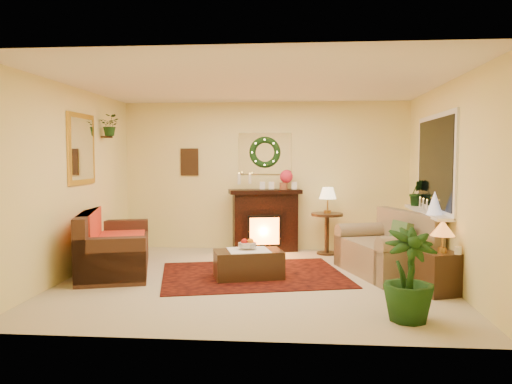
# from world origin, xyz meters

# --- Properties ---
(floor) EXTENTS (5.00, 5.00, 0.00)m
(floor) POSITION_xyz_m (0.00, 0.00, 0.00)
(floor) COLOR beige
(floor) RESTS_ON ground
(ceiling) EXTENTS (5.00, 5.00, 0.00)m
(ceiling) POSITION_xyz_m (0.00, 0.00, 2.60)
(ceiling) COLOR white
(ceiling) RESTS_ON ground
(wall_back) EXTENTS (5.00, 5.00, 0.00)m
(wall_back) POSITION_xyz_m (0.00, 2.25, 1.30)
(wall_back) COLOR #EFD88C
(wall_back) RESTS_ON ground
(wall_front) EXTENTS (5.00, 5.00, 0.00)m
(wall_front) POSITION_xyz_m (0.00, -2.25, 1.30)
(wall_front) COLOR #EFD88C
(wall_front) RESTS_ON ground
(wall_left) EXTENTS (4.50, 4.50, 0.00)m
(wall_left) POSITION_xyz_m (-2.50, 0.00, 1.30)
(wall_left) COLOR #EFD88C
(wall_left) RESTS_ON ground
(wall_right) EXTENTS (4.50, 4.50, 0.00)m
(wall_right) POSITION_xyz_m (2.50, 0.00, 1.30)
(wall_right) COLOR #EFD88C
(wall_right) RESTS_ON ground
(area_rug) EXTENTS (2.85, 2.39, 0.01)m
(area_rug) POSITION_xyz_m (-0.03, 0.24, 0.01)
(area_rug) COLOR #650406
(area_rug) RESTS_ON floor
(sofa) EXTENTS (1.42, 2.19, 0.87)m
(sofa) POSITION_xyz_m (-2.04, 0.38, 0.43)
(sofa) COLOR brown
(sofa) RESTS_ON floor
(red_throw) EXTENTS (0.86, 1.39, 0.02)m
(red_throw) POSITION_xyz_m (-2.11, 0.51, 0.46)
(red_throw) COLOR red
(red_throw) RESTS_ON sofa
(fireplace) EXTENTS (1.15, 0.59, 1.01)m
(fireplace) POSITION_xyz_m (0.02, 2.04, 0.55)
(fireplace) COLOR black
(fireplace) RESTS_ON floor
(poinsettia) EXTENTS (0.22, 0.22, 0.22)m
(poinsettia) POSITION_xyz_m (0.38, 2.04, 1.30)
(poinsettia) COLOR red
(poinsettia) RESTS_ON fireplace
(mantel_candle_a) EXTENTS (0.06, 0.06, 0.19)m
(mantel_candle_a) POSITION_xyz_m (-0.43, 1.98, 1.26)
(mantel_candle_a) COLOR white
(mantel_candle_a) RESTS_ON fireplace
(mantel_candle_b) EXTENTS (0.05, 0.05, 0.16)m
(mantel_candle_b) POSITION_xyz_m (-0.24, 2.00, 1.26)
(mantel_candle_b) COLOR beige
(mantel_candle_b) RESTS_ON fireplace
(mantel_mirror) EXTENTS (0.92, 0.02, 0.72)m
(mantel_mirror) POSITION_xyz_m (0.00, 2.23, 1.70)
(mantel_mirror) COLOR white
(mantel_mirror) RESTS_ON wall_back
(wreath) EXTENTS (0.55, 0.11, 0.55)m
(wreath) POSITION_xyz_m (0.00, 2.19, 1.72)
(wreath) COLOR #194719
(wreath) RESTS_ON wall_back
(wall_art) EXTENTS (0.32, 0.03, 0.48)m
(wall_art) POSITION_xyz_m (-1.35, 2.23, 1.55)
(wall_art) COLOR #381E11
(wall_art) RESTS_ON wall_back
(gold_mirror) EXTENTS (0.03, 0.84, 1.00)m
(gold_mirror) POSITION_xyz_m (-2.48, 0.30, 1.75)
(gold_mirror) COLOR gold
(gold_mirror) RESTS_ON wall_left
(hanging_plant) EXTENTS (0.33, 0.28, 0.36)m
(hanging_plant) POSITION_xyz_m (-2.34, 1.05, 1.97)
(hanging_plant) COLOR #194719
(hanging_plant) RESTS_ON wall_left
(loveseat) EXTENTS (1.32, 1.71, 0.87)m
(loveseat) POSITION_xyz_m (1.80, 0.45, 0.42)
(loveseat) COLOR #A89F87
(loveseat) RESTS_ON floor
(window_frame) EXTENTS (0.03, 1.86, 1.36)m
(window_frame) POSITION_xyz_m (2.48, 0.55, 1.55)
(window_frame) COLOR white
(window_frame) RESTS_ON wall_right
(window_glass) EXTENTS (0.02, 1.70, 1.22)m
(window_glass) POSITION_xyz_m (2.47, 0.55, 1.55)
(window_glass) COLOR black
(window_glass) RESTS_ON wall_right
(window_sill) EXTENTS (0.22, 1.86, 0.04)m
(window_sill) POSITION_xyz_m (2.38, 0.55, 0.87)
(window_sill) COLOR white
(window_sill) RESTS_ON wall_right
(mini_tree) EXTENTS (0.21, 0.21, 0.31)m
(mini_tree) POSITION_xyz_m (2.35, 0.06, 1.04)
(mini_tree) COLOR white
(mini_tree) RESTS_ON window_sill
(sill_plant) EXTENTS (0.29, 0.23, 0.53)m
(sill_plant) POSITION_xyz_m (2.40, 1.23, 1.08)
(sill_plant) COLOR #19361C
(sill_plant) RESTS_ON window_sill
(side_table_round) EXTENTS (0.62, 0.62, 0.69)m
(side_table_round) POSITION_xyz_m (1.07, 1.84, 0.33)
(side_table_round) COLOR black
(side_table_round) RESTS_ON floor
(lamp_cream) EXTENTS (0.29, 0.29, 0.44)m
(lamp_cream) POSITION_xyz_m (1.08, 1.87, 0.88)
(lamp_cream) COLOR beige
(lamp_cream) RESTS_ON side_table_round
(end_table_square) EXTENTS (0.54, 0.54, 0.51)m
(end_table_square) POSITION_xyz_m (2.26, -0.54, 0.27)
(end_table_square) COLOR #412212
(end_table_square) RESTS_ON floor
(lamp_tiffany) EXTENTS (0.28, 0.28, 0.41)m
(lamp_tiffany) POSITION_xyz_m (2.28, -0.58, 0.74)
(lamp_tiffany) COLOR orange
(lamp_tiffany) RESTS_ON end_table_square
(coffee_table) EXTENTS (1.00, 0.73, 0.38)m
(coffee_table) POSITION_xyz_m (-0.08, 0.06, 0.21)
(coffee_table) COLOR #4E3118
(coffee_table) RESTS_ON floor
(fruit_bowl) EXTENTS (0.25, 0.25, 0.06)m
(fruit_bowl) POSITION_xyz_m (-0.10, 0.09, 0.45)
(fruit_bowl) COLOR silver
(fruit_bowl) RESTS_ON coffee_table
(floor_palm) EXTENTS (1.87, 1.87, 2.77)m
(floor_palm) POSITION_xyz_m (1.69, -1.56, 0.45)
(floor_palm) COLOR #164613
(floor_palm) RESTS_ON floor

